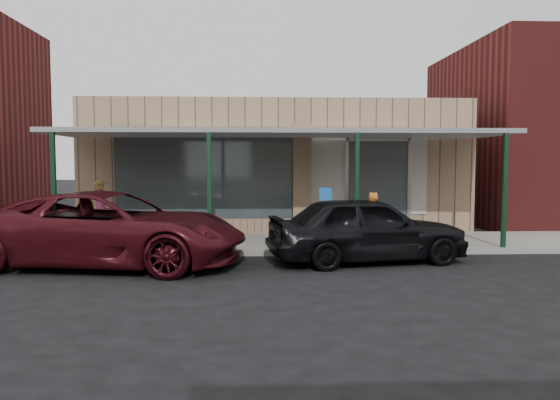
{
  "coord_description": "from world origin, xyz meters",
  "views": [
    {
      "loc": [
        -0.69,
        -11.1,
        2.28
      ],
      "look_at": [
        -0.06,
        2.6,
        1.32
      ],
      "focal_mm": 35.0,
      "sensor_mm": 36.0,
      "label": 1
    }
  ],
  "objects_px": {
    "barrel_pumpkin": "(133,232)",
    "car_maroon": "(110,229)",
    "barrel_scarecrow": "(101,218)",
    "parked_sedan": "(367,229)",
    "handicap_sign": "(325,209)"
  },
  "relations": [
    {
      "from": "barrel_scarecrow",
      "to": "car_maroon",
      "type": "xyz_separation_m",
      "value": [
        1.15,
        -3.35,
        0.11
      ]
    },
    {
      "from": "car_maroon",
      "to": "parked_sedan",
      "type": "bearing_deg",
      "value": -78.72
    },
    {
      "from": "barrel_pumpkin",
      "to": "handicap_sign",
      "type": "bearing_deg",
      "value": -12.48
    },
    {
      "from": "barrel_pumpkin",
      "to": "barrel_scarecrow",
      "type": "bearing_deg",
      "value": 145.14
    },
    {
      "from": "barrel_scarecrow",
      "to": "handicap_sign",
      "type": "distance_m",
      "value": 6.35
    },
    {
      "from": "barrel_scarecrow",
      "to": "handicap_sign",
      "type": "xyz_separation_m",
      "value": [
        6.06,
        -1.84,
        0.4
      ]
    },
    {
      "from": "parked_sedan",
      "to": "car_maroon",
      "type": "bearing_deg",
      "value": 81.86
    },
    {
      "from": "barrel_scarecrow",
      "to": "barrel_pumpkin",
      "type": "bearing_deg",
      "value": -39.21
    },
    {
      "from": "barrel_pumpkin",
      "to": "parked_sedan",
      "type": "distance_m",
      "value": 6.29
    },
    {
      "from": "barrel_pumpkin",
      "to": "parked_sedan",
      "type": "height_order",
      "value": "parked_sedan"
    },
    {
      "from": "barrel_pumpkin",
      "to": "handicap_sign",
      "type": "xyz_separation_m",
      "value": [
        5.02,
        -1.11,
        0.71
      ]
    },
    {
      "from": "barrel_scarecrow",
      "to": "parked_sedan",
      "type": "height_order",
      "value": "barrel_scarecrow"
    },
    {
      "from": "barrel_pumpkin",
      "to": "car_maroon",
      "type": "bearing_deg",
      "value": -87.84
    },
    {
      "from": "barrel_scarecrow",
      "to": "parked_sedan",
      "type": "relative_size",
      "value": 0.35
    },
    {
      "from": "barrel_pumpkin",
      "to": "handicap_sign",
      "type": "distance_m",
      "value": 5.19
    }
  ]
}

